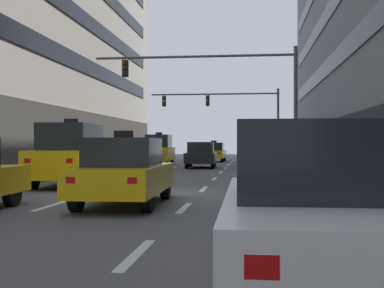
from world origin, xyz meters
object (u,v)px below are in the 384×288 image
object	(u,v)px
traffic_signal_1	(230,108)
pedestrian_0	(333,154)
car_parked_0	(321,210)
taxi_driving_2	(125,172)
traffic_signal_0	(230,84)
car_driving_6	(201,155)
taxi_driving_5	(159,150)
taxi_driving_0	(144,155)
taxi_driving_1	(71,155)
taxi_driving_3	(214,152)

from	to	relation	value
traffic_signal_1	pedestrian_0	world-z (taller)	traffic_signal_1
car_parked_0	pedestrian_0	xyz separation A→B (m)	(2.61, 15.57, 0.27)
taxi_driving_2	traffic_signal_0	world-z (taller)	traffic_signal_0
car_driving_6	taxi_driving_5	bearing A→B (deg)	128.91
taxi_driving_5	traffic_signal_1	world-z (taller)	traffic_signal_1
taxi_driving_0	pedestrian_0	size ratio (longest dim) A/B	2.78
taxi_driving_0	pedestrian_0	bearing A→B (deg)	-44.02
traffic_signal_1	taxi_driving_2	bearing A→B (deg)	-93.27
car_parked_0	traffic_signal_1	xyz separation A→B (m)	(-2.27, 34.07, 3.50)
car_parked_0	traffic_signal_1	bearing A→B (deg)	93.80
taxi_driving_1	car_driving_6	world-z (taller)	taxi_driving_1
taxi_driving_5	pedestrian_0	world-z (taller)	taxi_driving_5
taxi_driving_3	taxi_driving_5	distance (m)	7.61
taxi_driving_2	traffic_signal_0	bearing A→B (deg)	80.08
taxi_driving_2	taxi_driving_3	world-z (taller)	taxi_driving_2
car_parked_0	traffic_signal_1	distance (m)	34.32
taxi_driving_3	car_driving_6	size ratio (longest dim) A/B	0.99
taxi_driving_3	car_driving_6	xyz separation A→B (m)	(-0.03, -11.11, -0.00)
taxi_driving_0	taxi_driving_2	distance (m)	18.47
taxi_driving_1	traffic_signal_0	xyz separation A→B (m)	(5.48, 6.79, 3.33)
taxi_driving_2	traffic_signal_1	size ratio (longest dim) A/B	0.45
taxi_driving_1	car_parked_0	world-z (taller)	taxi_driving_1
car_driving_6	taxi_driving_2	bearing A→B (deg)	-89.92
taxi_driving_3	taxi_driving_2	bearing A→B (deg)	-90.00
taxi_driving_0	traffic_signal_0	size ratio (longest dim) A/B	0.47
taxi_driving_1	traffic_signal_0	distance (m)	9.34
taxi_driving_5	traffic_signal_1	size ratio (longest dim) A/B	0.46
taxi_driving_2	taxi_driving_0	bearing A→B (deg)	100.67
car_parked_0	taxi_driving_1	bearing A→B (deg)	120.35
taxi_driving_1	taxi_driving_2	world-z (taller)	taxi_driving_1
pedestrian_0	car_parked_0	bearing A→B (deg)	-99.53
traffic_signal_0	traffic_signal_1	bearing A→B (deg)	92.16
taxi_driving_2	traffic_signal_0	size ratio (longest dim) A/B	0.45
taxi_driving_1	traffic_signal_0	bearing A→B (deg)	51.08
taxi_driving_2	traffic_signal_1	bearing A→B (deg)	86.73
taxi_driving_1	traffic_signal_1	bearing A→B (deg)	77.30
taxi_driving_0	taxi_driving_2	bearing A→B (deg)	-79.33
taxi_driving_0	car_driving_6	distance (m)	3.69
taxi_driving_5	taxi_driving_0	bearing A→B (deg)	-88.46
taxi_driving_1	taxi_driving_3	world-z (taller)	taxi_driving_1
taxi_driving_0	taxi_driving_3	distance (m)	13.02
taxi_driving_1	taxi_driving_5	xyz separation A→B (m)	(-0.21, 18.68, -0.02)
car_driving_6	traffic_signal_1	xyz separation A→B (m)	(1.58, 7.52, 3.53)
taxi_driving_2	car_parked_0	bearing A→B (deg)	-61.20
taxi_driving_2	car_driving_6	xyz separation A→B (m)	(-0.03, 19.60, -0.01)
taxi_driving_1	traffic_signal_1	xyz separation A→B (m)	(4.91, 21.81, 3.22)
traffic_signal_0	pedestrian_0	size ratio (longest dim) A/B	5.85
taxi_driving_0	traffic_signal_0	distance (m)	8.95
taxi_driving_0	pedestrian_0	world-z (taller)	taxi_driving_0
taxi_driving_1	taxi_driving_5	bearing A→B (deg)	90.66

